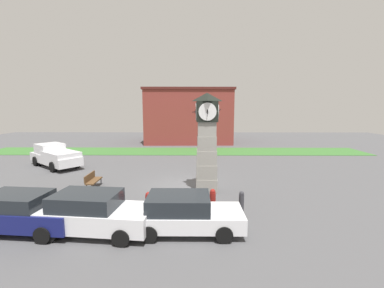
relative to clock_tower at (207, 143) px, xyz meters
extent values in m
plane|color=#4C4C4F|center=(-1.44, 0.98, -2.88)|extent=(69.33, 69.33, 0.00)
cube|color=gray|center=(0.00, 0.00, -2.48)|extent=(1.21, 1.21, 0.82)
cube|color=gray|center=(0.00, 0.00, -1.66)|extent=(1.16, 1.16, 0.82)
cube|color=gray|center=(0.00, 0.00, -0.84)|extent=(1.12, 1.12, 0.82)
cube|color=gray|center=(0.00, 0.00, -0.02)|extent=(1.07, 1.07, 0.82)
cube|color=gray|center=(0.00, 0.00, 0.79)|extent=(1.02, 1.02, 0.82)
cube|color=black|center=(0.00, 0.00, 1.78)|extent=(1.19, 1.19, 1.15)
cylinder|color=white|center=(0.00, 0.61, 1.78)|extent=(0.97, 0.04, 0.97)
cube|color=black|center=(0.00, 0.64, 1.78)|extent=(0.06, 0.22, 0.06)
cube|color=black|center=(0.00, 0.64, 1.78)|extent=(0.04, 0.09, 0.37)
cylinder|color=white|center=(0.00, -0.61, 1.78)|extent=(0.97, 0.04, 0.97)
cube|color=black|center=(0.00, -0.64, 1.78)|extent=(0.06, 0.10, 0.22)
cube|color=black|center=(0.00, -0.64, 1.78)|extent=(0.04, 0.33, 0.22)
cylinder|color=white|center=(0.61, 0.00, 1.78)|extent=(0.04, 0.97, 0.97)
cube|color=black|center=(0.64, 0.00, 1.78)|extent=(0.12, 0.06, 0.22)
cube|color=black|center=(0.64, 0.00, 1.78)|extent=(0.28, 0.04, 0.30)
cylinder|color=white|center=(-0.61, 0.00, 1.78)|extent=(0.04, 0.97, 0.97)
cube|color=black|center=(-0.64, 0.00, 1.78)|extent=(0.07, 0.06, 0.22)
cube|color=black|center=(-0.64, 0.00, 1.78)|extent=(0.36, 0.04, 0.13)
pyramid|color=black|center=(0.00, 0.00, 2.58)|extent=(1.25, 1.25, 0.47)
cylinder|color=maroon|center=(-2.85, -3.16, -2.47)|extent=(0.29, 0.29, 0.83)
sphere|color=maroon|center=(-2.85, -3.16, -2.01)|extent=(0.26, 0.26, 0.26)
cylinder|color=#333338|center=(-1.21, -3.08, -2.40)|extent=(0.22, 0.22, 0.97)
sphere|color=#333338|center=(-1.21, -3.08, -1.88)|extent=(0.20, 0.20, 0.20)
cylinder|color=maroon|center=(0.14, -3.13, -2.39)|extent=(0.28, 0.28, 0.99)
sphere|color=maroon|center=(0.14, -3.13, -1.86)|extent=(0.25, 0.25, 0.25)
cylinder|color=#333338|center=(1.43, -3.40, -2.39)|extent=(0.23, 0.23, 1.00)
sphere|color=#333338|center=(1.43, -3.40, -1.85)|extent=(0.21, 0.21, 0.21)
cube|color=navy|center=(-7.44, -4.95, -2.26)|extent=(4.46, 2.16, 0.72)
cube|color=#1E2328|center=(-7.77, -4.92, -1.62)|extent=(2.51, 1.85, 0.55)
cylinder|color=black|center=(-6.04, -4.22, -2.56)|extent=(0.66, 0.27, 0.64)
cylinder|color=black|center=(-6.18, -5.91, -2.56)|extent=(0.66, 0.27, 0.64)
cylinder|color=black|center=(-8.70, -3.99, -2.56)|extent=(0.66, 0.27, 0.64)
cube|color=silver|center=(-4.57, -5.07, -2.24)|extent=(4.59, 2.30, 0.74)
cube|color=#1E2328|center=(-4.90, -5.04, -1.58)|extent=(2.59, 1.95, 0.59)
cylinder|color=black|center=(-3.12, -4.33, -2.56)|extent=(0.66, 0.28, 0.64)
cylinder|color=black|center=(-3.30, -6.09, -2.56)|extent=(0.66, 0.28, 0.64)
cylinder|color=black|center=(-5.85, -4.05, -2.56)|extent=(0.66, 0.28, 0.64)
cylinder|color=black|center=(-6.03, -5.82, -2.56)|extent=(0.66, 0.28, 0.64)
cube|color=silver|center=(-1.00, -4.93, -2.31)|extent=(4.41, 1.90, 0.60)
cube|color=#1E2328|center=(-1.33, -4.93, -1.70)|extent=(2.43, 1.74, 0.62)
cylinder|color=black|center=(0.37, -4.03, -2.56)|extent=(0.64, 0.22, 0.64)
cylinder|color=black|center=(0.37, -5.82, -2.56)|extent=(0.64, 0.22, 0.64)
cylinder|color=black|center=(-2.36, -4.04, -2.56)|extent=(0.64, 0.22, 0.64)
cylinder|color=black|center=(-2.36, -5.83, -2.56)|extent=(0.64, 0.22, 0.64)
cube|color=silver|center=(-12.17, 6.11, -2.18)|extent=(5.53, 4.98, 0.70)
cube|color=silver|center=(-12.93, 6.72, -1.43)|extent=(2.65, 2.63, 0.80)
cube|color=silver|center=(-11.31, 5.41, -1.65)|extent=(3.58, 3.41, 0.36)
cylinder|color=black|center=(-14.04, 6.45, -2.48)|extent=(0.80, 0.72, 0.80)
cylinder|color=black|center=(-12.90, 7.86, -2.48)|extent=(0.80, 0.72, 0.80)
cylinder|color=black|center=(-11.44, 4.35, -2.48)|extent=(0.80, 0.72, 0.80)
cylinder|color=black|center=(-10.30, 5.77, -2.48)|extent=(0.80, 0.72, 0.80)
cube|color=brown|center=(-6.84, 0.54, -2.43)|extent=(0.53, 1.61, 0.08)
cube|color=brown|center=(-7.09, 0.54, -2.18)|extent=(0.09, 1.60, 0.40)
cylinder|color=#262628|center=(-6.63, -0.09, -2.66)|extent=(0.06, 0.06, 0.45)
cylinder|color=#262628|center=(-6.65, 1.19, -2.66)|extent=(0.06, 0.06, 0.45)
cylinder|color=#262628|center=(-7.03, -0.10, -2.66)|extent=(0.06, 0.06, 0.45)
cylinder|color=#262628|center=(-7.05, 1.18, -2.66)|extent=(0.06, 0.06, 0.45)
cube|color=maroon|center=(-1.53, 22.35, 0.67)|extent=(11.75, 9.09, 7.12)
cube|color=#4F1E1B|center=(-1.53, 22.35, 4.38)|extent=(12.10, 9.36, 0.30)
cube|color=#386B2D|center=(-2.87, 13.69, -2.86)|extent=(41.60, 4.90, 0.04)
camera|label=1|loc=(-0.72, -14.57, 2.01)|focal=24.00mm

